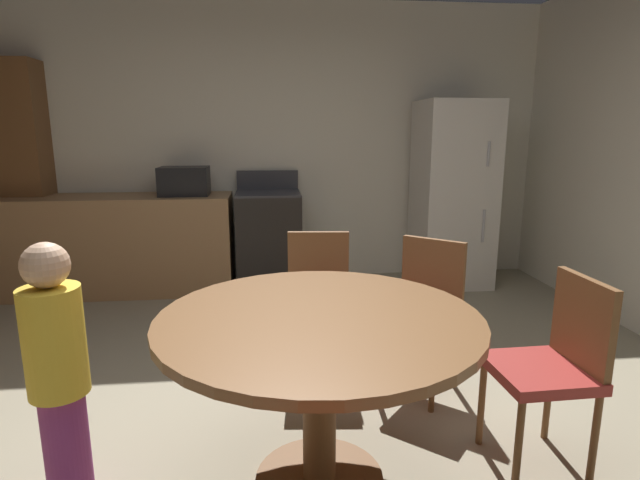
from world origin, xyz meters
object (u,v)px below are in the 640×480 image
Objects in this scene: oven_range at (269,239)px; microwave at (184,181)px; chair_east at (555,360)px; chair_north at (318,294)px; dining_table at (319,350)px; chair_northeast at (424,305)px; refrigerator at (453,194)px; person_child at (58,374)px.

microwave reaches higher than oven_range.
microwave is 0.51× the size of chair_east.
dining_table is at bearing 0.00° from chair_north.
chair_east is (0.35, -0.75, 0.00)m from chair_northeast.
oven_range is at bearing 178.27° from refrigerator.
chair_east is (-0.55, -2.76, -0.38)m from refrigerator.
person_child is at bearing -105.85° from oven_range.
person_child is at bearing -178.02° from dining_table.
microwave is 2.91m from person_child.
dining_table is 1.50× the size of chair_north.
microwave is 0.51× the size of chair_northeast.
microwave is (-0.76, -0.00, 0.56)m from oven_range.
person_child is at bearing -22.93° from chair_northeast.
refrigerator is 2.84m from chair_east.
chair_north is 1.54m from person_child.
dining_table is at bearing -119.68° from refrigerator.
microwave is 3.48m from chair_east.
refrigerator is (1.77, -0.05, 0.41)m from oven_range.
microwave reaches higher than dining_table.
person_child is (-1.11, -1.07, 0.08)m from chair_north.
person_child is (-1.00, -0.03, -0.03)m from dining_table.
chair_east is at bearing -66.47° from oven_range.
chair_north is at bearing 84.30° from dining_table.
person_child reaches higher than chair_east.
refrigerator is 2.33m from chair_north.
chair_north is at bearing -130.27° from refrigerator.
oven_range reaches higher than chair_east.
chair_northeast and chair_east have the same top height.
refrigerator reaches higher than person_child.
chair_northeast is (-0.90, -2.01, -0.38)m from refrigerator.
dining_table is (0.19, -2.84, 0.14)m from oven_range.
person_child is (-1.69, -0.82, 0.08)m from chair_northeast.
chair_northeast is at bearing 72.21° from chair_north.
chair_east is at bearing 1.59° from dining_table.
oven_range is 0.84× the size of dining_table.
chair_east is at bearing -0.20° from person_child.
chair_northeast is at bearing -51.57° from microwave.
refrigerator is at bearing -102.85° from chair_east.
chair_north is 1.00× the size of chair_east.
dining_table is 1.04m from chair_northeast.
refrigerator is at bearing -162.94° from chair_northeast.
chair_east is (1.04, 0.03, -0.11)m from dining_table.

